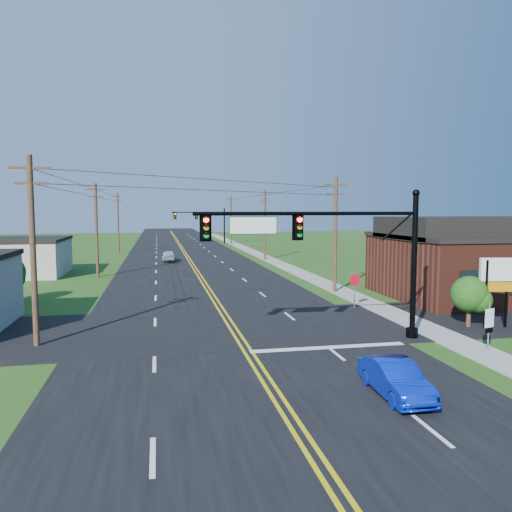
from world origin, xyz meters
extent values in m
plane|color=#1E4C15|center=(0.00, 0.00, 0.00)|extent=(260.00, 260.00, 0.00)
cube|color=black|center=(0.00, 50.00, 0.02)|extent=(16.00, 220.00, 0.04)
cube|color=black|center=(0.00, 12.00, 0.02)|extent=(70.00, 10.00, 0.04)
cube|color=gray|center=(10.50, 40.00, 0.04)|extent=(2.00, 160.00, 0.08)
cylinder|color=black|center=(8.80, 8.00, 3.60)|extent=(0.28, 0.28, 7.20)
cylinder|color=black|center=(8.80, 8.00, 0.25)|extent=(0.60, 0.60, 0.50)
sphere|color=black|center=(8.80, 8.00, 7.30)|extent=(0.36, 0.36, 0.36)
cylinder|color=black|center=(3.30, 8.00, 6.30)|extent=(11.00, 0.18, 0.18)
cube|color=#045515|center=(0.60, 8.00, 5.75)|extent=(2.30, 0.06, 0.85)
cylinder|color=black|center=(8.80, 80.00, 3.60)|extent=(0.28, 0.28, 7.20)
cylinder|color=black|center=(8.80, 80.00, 0.25)|extent=(0.60, 0.60, 0.50)
sphere|color=black|center=(8.80, 80.00, 7.30)|extent=(0.36, 0.36, 0.36)
cylinder|color=black|center=(3.80, 80.00, 6.00)|extent=(10.00, 0.18, 0.18)
cube|color=#045515|center=(0.60, 80.00, 5.45)|extent=(2.30, 0.06, 0.85)
cube|color=#522217|center=(20.00, 18.00, 2.20)|extent=(14.00, 11.00, 4.40)
cube|color=black|center=(20.00, 18.00, 4.55)|extent=(14.20, 11.20, 0.30)
cube|color=#BCAEA0|center=(-19.00, 38.00, 1.70)|extent=(12.00, 9.00, 3.40)
cube|color=black|center=(-19.00, 38.00, 3.55)|extent=(12.20, 9.20, 0.30)
cylinder|color=#382A19|center=(-9.50, 10.00, 4.50)|extent=(0.28, 0.28, 9.00)
cube|color=#382A19|center=(-9.50, 10.00, 8.40)|extent=(1.80, 0.12, 0.12)
cube|color=#382A19|center=(-9.50, 10.00, 7.70)|extent=(1.40, 0.12, 0.12)
cylinder|color=#382A19|center=(-9.50, 35.00, 4.50)|extent=(0.28, 0.28, 9.00)
cube|color=#382A19|center=(-9.50, 35.00, 8.40)|extent=(1.80, 0.12, 0.12)
cube|color=#382A19|center=(-9.50, 35.00, 7.70)|extent=(1.40, 0.12, 0.12)
cylinder|color=#382A19|center=(-9.50, 62.00, 4.50)|extent=(0.28, 0.28, 9.00)
cube|color=#382A19|center=(-9.50, 62.00, 8.40)|extent=(1.80, 0.12, 0.12)
cube|color=#382A19|center=(-9.50, 62.00, 7.70)|extent=(1.40, 0.12, 0.12)
cylinder|color=#382A19|center=(9.80, 22.00, 4.50)|extent=(0.28, 0.28, 9.00)
cube|color=#382A19|center=(9.80, 22.00, 8.40)|extent=(1.80, 0.12, 0.12)
cube|color=#382A19|center=(9.80, 22.00, 7.70)|extent=(1.40, 0.12, 0.12)
cylinder|color=#382A19|center=(9.80, 48.00, 4.50)|extent=(0.28, 0.28, 9.00)
cube|color=#382A19|center=(9.80, 48.00, 8.40)|extent=(1.80, 0.12, 0.12)
cube|color=#382A19|center=(9.80, 48.00, 7.70)|extent=(1.40, 0.12, 0.12)
cylinder|color=#382A19|center=(9.80, 78.00, 4.50)|extent=(0.28, 0.28, 9.00)
cube|color=#382A19|center=(9.80, 78.00, 8.40)|extent=(1.80, 0.12, 0.12)
cube|color=#382A19|center=(9.80, 78.00, 7.70)|extent=(1.40, 0.12, 0.12)
cylinder|color=#382A19|center=(16.00, 26.00, 0.92)|extent=(0.24, 0.24, 1.85)
sphere|color=#1A4610|center=(16.00, 26.00, 2.60)|extent=(3.00, 3.00, 3.00)
cylinder|color=#382A19|center=(13.00, 9.50, 0.66)|extent=(0.24, 0.24, 1.32)
sphere|color=#1A4610|center=(13.00, 9.50, 1.86)|extent=(2.00, 2.00, 2.00)
cylinder|color=#382A19|center=(-14.00, 22.00, 0.77)|extent=(0.24, 0.24, 1.54)
sphere|color=#1A4610|center=(-14.00, 22.00, 2.17)|extent=(2.40, 2.40, 2.40)
imported|color=#0822B8|center=(4.22, 0.74, 0.62)|extent=(1.40, 3.81, 1.25)
imported|color=silver|center=(-2.40, 48.35, 0.71)|extent=(1.93, 4.24, 1.41)
cylinder|color=slate|center=(11.00, 5.09, 1.15)|extent=(0.09, 0.09, 2.31)
cube|color=white|center=(11.00, 5.06, 1.84)|extent=(0.56, 0.19, 0.31)
cube|color=white|center=(11.00, 5.06, 1.42)|extent=(0.56, 0.19, 0.58)
cube|color=black|center=(11.00, 5.06, 1.00)|extent=(0.46, 0.16, 0.23)
cylinder|color=slate|center=(8.86, 15.69, 1.08)|extent=(0.09, 0.09, 2.16)
cylinder|color=red|center=(8.86, 15.66, 1.90)|extent=(0.81, 0.22, 0.82)
cylinder|color=black|center=(13.66, 9.00, 1.89)|extent=(0.17, 0.17, 3.78)
cylinder|color=black|center=(14.92, 9.00, 1.89)|extent=(0.17, 0.17, 3.78)
cube|color=silver|center=(14.29, 9.00, 3.26)|extent=(1.91, 0.61, 1.26)
cube|color=#CC720C|center=(14.29, 9.00, 2.31)|extent=(1.69, 0.54, 0.53)
camera|label=1|loc=(-3.77, -14.78, 6.48)|focal=35.00mm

